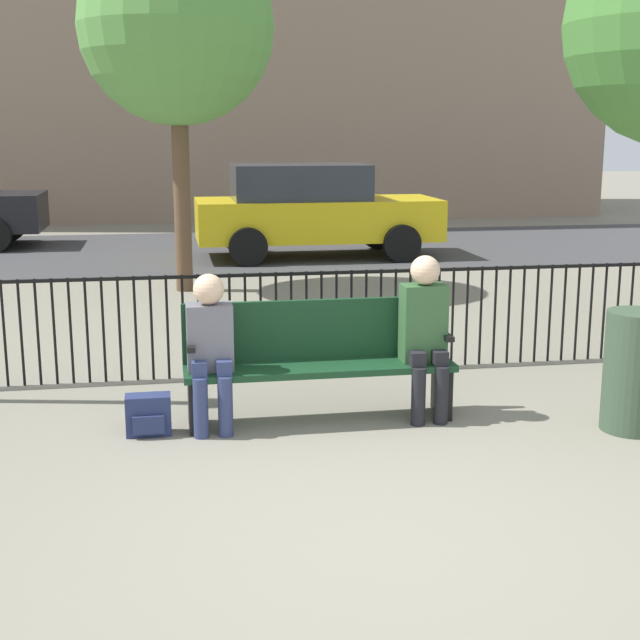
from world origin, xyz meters
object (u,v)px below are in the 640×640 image
at_px(seated_person_1, 425,328).
at_px(backpack, 149,415).
at_px(park_bench, 318,355).
at_px(parked_car_0, 312,209).
at_px(tree_0, 177,27).
at_px(trash_bin, 636,371).
at_px(seated_person_0, 210,342).

bearing_deg(seated_person_1, backpack, -178.76).
xyz_separation_m(park_bench, backpack, (-1.30, -0.17, -0.35)).
distance_m(park_bench, backpack, 1.36).
bearing_deg(parked_car_0, tree_0, -127.85).
distance_m(park_bench, tree_0, 6.65).
bearing_deg(seated_person_1, trash_bin, -20.88).
bearing_deg(trash_bin, seated_person_1, 159.12).
bearing_deg(park_bench, trash_bin, -16.78).
bearing_deg(tree_0, seated_person_1, -74.20).
height_order(tree_0, parked_car_0, tree_0).
relative_size(seated_person_0, parked_car_0, 0.28).
bearing_deg(park_bench, parked_car_0, 80.85).
xyz_separation_m(seated_person_1, trash_bin, (1.47, -0.56, -0.27)).
relative_size(seated_person_1, backpack, 3.86).
distance_m(seated_person_1, backpack, 2.19).
bearing_deg(seated_person_0, backpack, -175.02).
xyz_separation_m(park_bench, seated_person_1, (0.81, -0.13, 0.22)).
distance_m(seated_person_1, tree_0, 6.82).
relative_size(park_bench, tree_0, 0.43).
bearing_deg(tree_0, seated_person_0, -89.53).
relative_size(park_bench, parked_car_0, 0.49).
distance_m(seated_person_0, trash_bin, 3.17).
distance_m(seated_person_0, parked_car_0, 9.23).
distance_m(park_bench, seated_person_0, 0.86).
xyz_separation_m(backpack, parked_car_0, (2.72, 8.99, 0.70)).
bearing_deg(seated_person_1, park_bench, 171.06).
bearing_deg(trash_bin, tree_0, 115.77).
height_order(seated_person_0, parked_car_0, parked_car_0).
bearing_deg(parked_car_0, park_bench, -99.15).
height_order(seated_person_1, tree_0, tree_0).
bearing_deg(seated_person_0, tree_0, 90.47).
relative_size(backpack, trash_bin, 0.36).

